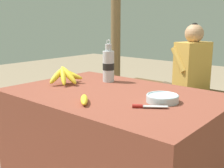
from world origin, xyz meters
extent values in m
cube|color=brown|center=(0.00, 0.00, 0.34)|extent=(1.35, 0.91, 0.69)
sphere|color=#4C381E|center=(-0.46, -0.03, 0.76)|extent=(0.05, 0.05, 0.05)
ellipsoid|color=yellow|center=(-0.45, -0.09, 0.75)|extent=(0.05, 0.15, 0.12)
ellipsoid|color=yellow|center=(-0.41, -0.07, 0.76)|extent=(0.15, 0.12, 0.14)
ellipsoid|color=yellow|center=(-0.39, -0.03, 0.76)|extent=(0.17, 0.04, 0.14)
ellipsoid|color=yellow|center=(-0.41, 0.01, 0.75)|extent=(0.15, 0.15, 0.09)
ellipsoid|color=yellow|center=(-0.45, 0.03, 0.75)|extent=(0.07, 0.17, 0.11)
cylinder|color=silver|center=(0.35, 0.01, 0.71)|extent=(0.18, 0.18, 0.04)
torus|color=silver|center=(0.35, 0.01, 0.73)|extent=(0.18, 0.18, 0.01)
cylinder|color=silver|center=(-0.25, 0.23, 0.80)|extent=(0.09, 0.09, 0.23)
cylinder|color=black|center=(-0.25, 0.23, 0.80)|extent=(0.09, 0.09, 0.05)
cylinder|color=#ADADB2|center=(-0.25, 0.23, 0.94)|extent=(0.05, 0.05, 0.05)
torus|color=#ADADB2|center=(-0.25, 0.23, 0.99)|extent=(0.04, 0.01, 0.04)
ellipsoid|color=yellow|center=(0.03, -0.29, 0.71)|extent=(0.16, 0.15, 0.04)
cube|color=#BCBCC1|center=(0.38, -0.11, 0.70)|extent=(0.12, 0.10, 0.00)
cylinder|color=maroon|center=(0.31, -0.17, 0.70)|extent=(0.06, 0.05, 0.02)
cube|color=brown|center=(0.03, 1.33, 0.43)|extent=(1.81, 0.32, 0.04)
cube|color=brown|center=(-0.78, 1.21, 0.21)|extent=(0.06, 0.06, 0.41)
cube|color=brown|center=(-0.78, 1.45, 0.21)|extent=(0.06, 0.06, 0.41)
cylinder|color=#473828|center=(-0.34, 1.28, 0.22)|extent=(0.09, 0.09, 0.45)
cylinder|color=#473828|center=(-0.22, 1.25, 0.46)|extent=(0.31, 0.17, 0.09)
cylinder|color=#473828|center=(-0.28, 1.46, 0.22)|extent=(0.09, 0.09, 0.45)
cylinder|color=#473828|center=(-0.17, 1.42, 0.46)|extent=(0.31, 0.17, 0.09)
cube|color=gold|center=(-0.07, 1.30, 0.69)|extent=(0.29, 0.38, 0.49)
cylinder|color=gold|center=(-0.14, 1.15, 0.77)|extent=(0.21, 0.12, 0.25)
cylinder|color=gold|center=(-0.05, 1.46, 0.77)|extent=(0.21, 0.12, 0.25)
sphere|color=tan|center=(-0.07, 1.30, 1.02)|extent=(0.18, 0.18, 0.18)
sphere|color=black|center=(-0.07, 1.30, 1.09)|extent=(0.07, 0.07, 0.07)
cylinder|color=brown|center=(-1.26, 1.54, 1.33)|extent=(0.13, 0.13, 2.66)
camera|label=1|loc=(1.12, -1.33, 1.13)|focal=45.00mm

